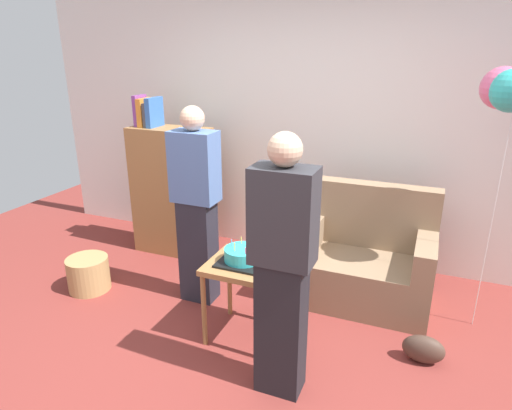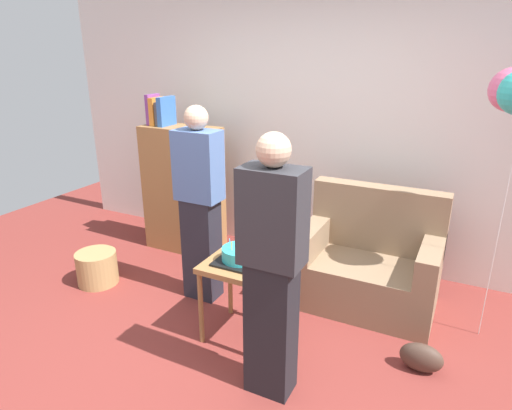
{
  "view_description": "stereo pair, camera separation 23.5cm",
  "coord_description": "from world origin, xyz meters",
  "px_view_note": "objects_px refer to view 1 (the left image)",
  "views": [
    {
      "loc": [
        1.1,
        -2.14,
        2.04
      ],
      "look_at": [
        -0.05,
        0.68,
        0.95
      ],
      "focal_mm": 31.14,
      "sensor_mm": 36.0,
      "label": 1
    },
    {
      "loc": [
        1.32,
        -2.04,
        2.04
      ],
      "look_at": [
        -0.05,
        0.68,
        0.95
      ],
      "focal_mm": 31.14,
      "sensor_mm": 36.0,
      "label": 2
    }
  ],
  "objects_px": {
    "person_blowing_candles": "(196,206)",
    "bookshelf": "(172,189)",
    "side_table": "(243,274)",
    "wicker_basket": "(88,274)",
    "handbag": "(423,349)",
    "birthday_cake": "(243,256)",
    "couch": "(364,261)",
    "person_holding_cake": "(282,269)"
  },
  "relations": [
    {
      "from": "bookshelf",
      "to": "handbag",
      "type": "xyz_separation_m",
      "value": [
        2.52,
        -0.9,
        -0.57
      ]
    },
    {
      "from": "birthday_cake",
      "to": "person_blowing_candles",
      "type": "distance_m",
      "value": 0.68
    },
    {
      "from": "person_holding_cake",
      "to": "wicker_basket",
      "type": "relative_size",
      "value": 4.53
    },
    {
      "from": "couch",
      "to": "wicker_basket",
      "type": "bearing_deg",
      "value": -160.69
    },
    {
      "from": "bookshelf",
      "to": "handbag",
      "type": "bearing_deg",
      "value": -19.66
    },
    {
      "from": "bookshelf",
      "to": "wicker_basket",
      "type": "bearing_deg",
      "value": -105.28
    },
    {
      "from": "couch",
      "to": "side_table",
      "type": "distance_m",
      "value": 1.16
    },
    {
      "from": "side_table",
      "to": "bookshelf",
      "type": "bearing_deg",
      "value": 139.37
    },
    {
      "from": "couch",
      "to": "person_blowing_candles",
      "type": "bearing_deg",
      "value": -157.28
    },
    {
      "from": "person_blowing_candles",
      "to": "bookshelf",
      "type": "bearing_deg",
      "value": 130.19
    },
    {
      "from": "person_holding_cake",
      "to": "person_blowing_candles",
      "type": "bearing_deg",
      "value": -15.78
    },
    {
      "from": "couch",
      "to": "bookshelf",
      "type": "distance_m",
      "value": 2.03
    },
    {
      "from": "side_table",
      "to": "person_blowing_candles",
      "type": "xyz_separation_m",
      "value": [
        -0.56,
        0.34,
        0.32
      ]
    },
    {
      "from": "couch",
      "to": "handbag",
      "type": "relative_size",
      "value": 3.93
    },
    {
      "from": "bookshelf",
      "to": "person_holding_cake",
      "type": "xyz_separation_m",
      "value": [
        1.7,
        -1.49,
        0.16
      ]
    },
    {
      "from": "bookshelf",
      "to": "birthday_cake",
      "type": "height_order",
      "value": "bookshelf"
    },
    {
      "from": "side_table",
      "to": "wicker_basket",
      "type": "height_order",
      "value": "side_table"
    },
    {
      "from": "couch",
      "to": "side_table",
      "type": "height_order",
      "value": "couch"
    },
    {
      "from": "person_blowing_candles",
      "to": "handbag",
      "type": "xyz_separation_m",
      "value": [
        1.82,
        -0.16,
        -0.73
      ]
    },
    {
      "from": "wicker_basket",
      "to": "handbag",
      "type": "xyz_separation_m",
      "value": [
        2.8,
        0.09,
        -0.05
      ]
    },
    {
      "from": "person_holding_cake",
      "to": "handbag",
      "type": "xyz_separation_m",
      "value": [
        0.83,
        0.59,
        -0.73
      ]
    },
    {
      "from": "person_holding_cake",
      "to": "wicker_basket",
      "type": "height_order",
      "value": "person_holding_cake"
    },
    {
      "from": "bookshelf",
      "to": "person_blowing_candles",
      "type": "height_order",
      "value": "person_blowing_candles"
    },
    {
      "from": "wicker_basket",
      "to": "couch",
      "type": "bearing_deg",
      "value": 19.31
    },
    {
      "from": "bookshelf",
      "to": "side_table",
      "type": "bearing_deg",
      "value": -40.63
    },
    {
      "from": "birthday_cake",
      "to": "person_blowing_candles",
      "type": "bearing_deg",
      "value": 148.25
    },
    {
      "from": "bookshelf",
      "to": "wicker_basket",
      "type": "height_order",
      "value": "bookshelf"
    },
    {
      "from": "couch",
      "to": "person_blowing_candles",
      "type": "height_order",
      "value": "person_blowing_candles"
    },
    {
      "from": "person_blowing_candles",
      "to": "wicker_basket",
      "type": "distance_m",
      "value": 1.22
    },
    {
      "from": "person_holding_cake",
      "to": "handbag",
      "type": "height_order",
      "value": "person_holding_cake"
    },
    {
      "from": "bookshelf",
      "to": "wicker_basket",
      "type": "distance_m",
      "value": 1.16
    },
    {
      "from": "person_blowing_candles",
      "to": "person_holding_cake",
      "type": "xyz_separation_m",
      "value": [
        0.99,
        -0.75,
        0.0
      ]
    },
    {
      "from": "person_blowing_candles",
      "to": "wicker_basket",
      "type": "height_order",
      "value": "person_blowing_candles"
    },
    {
      "from": "couch",
      "to": "side_table",
      "type": "relative_size",
      "value": 1.82
    },
    {
      "from": "birthday_cake",
      "to": "person_blowing_candles",
      "type": "relative_size",
      "value": 0.2
    },
    {
      "from": "wicker_basket",
      "to": "handbag",
      "type": "bearing_deg",
      "value": 1.92
    },
    {
      "from": "bookshelf",
      "to": "birthday_cake",
      "type": "relative_size",
      "value": 4.99
    },
    {
      "from": "bookshelf",
      "to": "wicker_basket",
      "type": "xyz_separation_m",
      "value": [
        -0.27,
        -1.0,
        -0.52
      ]
    },
    {
      "from": "couch",
      "to": "handbag",
      "type": "xyz_separation_m",
      "value": [
        0.53,
        -0.7,
        -0.24
      ]
    },
    {
      "from": "handbag",
      "to": "person_blowing_candles",
      "type": "bearing_deg",
      "value": 174.91
    },
    {
      "from": "side_table",
      "to": "birthday_cake",
      "type": "height_order",
      "value": "birthday_cake"
    },
    {
      "from": "handbag",
      "to": "birthday_cake",
      "type": "bearing_deg",
      "value": -171.76
    }
  ]
}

